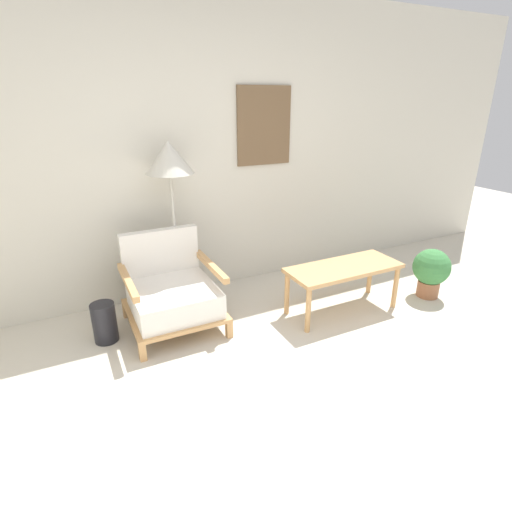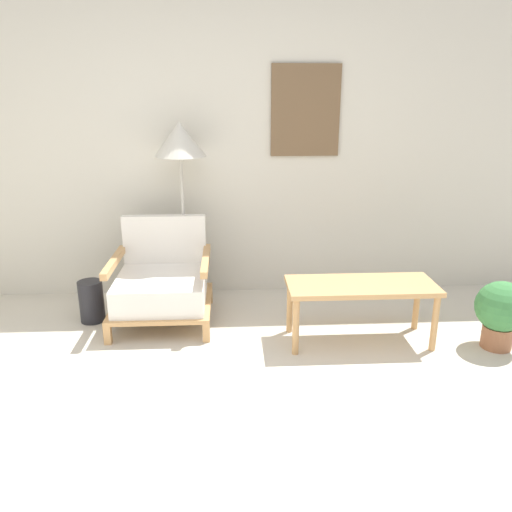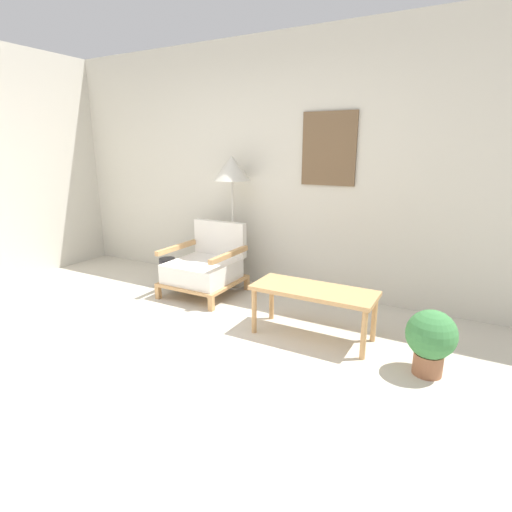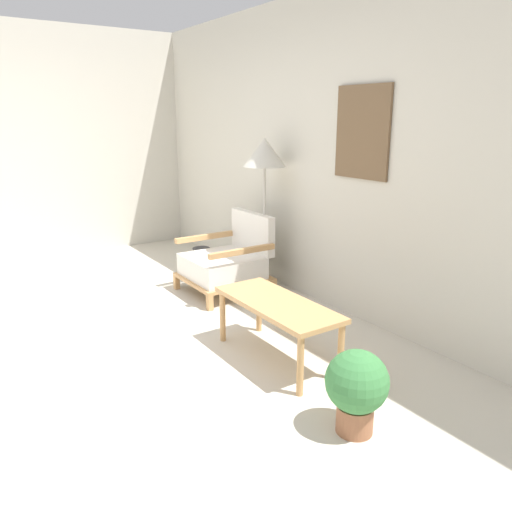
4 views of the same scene
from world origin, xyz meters
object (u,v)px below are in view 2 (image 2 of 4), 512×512
(armchair, at_px, (162,282))
(vase, at_px, (91,301))
(coffee_table, at_px, (361,291))
(potted_plant, at_px, (501,311))
(floor_lamp, at_px, (180,148))

(armchair, relative_size, vase, 2.35)
(coffee_table, distance_m, potted_plant, 0.95)
(floor_lamp, height_order, vase, floor_lamp)
(armchair, height_order, coffee_table, armchair)
(vase, height_order, potted_plant, potted_plant)
(armchair, distance_m, vase, 0.57)
(armchair, relative_size, coffee_table, 0.74)
(armchair, distance_m, coffee_table, 1.49)
(vase, xyz_separation_m, potted_plant, (2.90, -0.59, 0.11))
(floor_lamp, bearing_deg, coffee_table, -31.29)
(coffee_table, height_order, vase, coffee_table)
(coffee_table, relative_size, potted_plant, 2.14)
(coffee_table, relative_size, vase, 3.17)
(floor_lamp, relative_size, coffee_table, 1.45)
(coffee_table, xyz_separation_m, vase, (-1.97, 0.44, -0.22))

